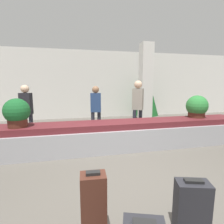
{
  "coord_description": "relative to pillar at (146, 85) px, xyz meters",
  "views": [
    {
      "loc": [
        -0.94,
        -2.38,
        1.61
      ],
      "look_at": [
        0.0,
        1.77,
        0.94
      ],
      "focal_mm": 28.0,
      "sensor_mm": 36.0,
      "label": 1
    }
  ],
  "objects": [
    {
      "name": "carousel",
      "position": [
        -1.92,
        -2.41,
        -1.27
      ],
      "size": [
        7.46,
        0.86,
        0.69
      ],
      "color": "#9E9EA3",
      "rests_on": "ground_plane"
    },
    {
      "name": "traveler_0",
      "position": [
        -2.15,
        -1.11,
        -0.68
      ],
      "size": [
        0.35,
        0.24,
        1.56
      ],
      "rotation": [
        0.0,
        0.0,
        -0.18
      ],
      "color": "#282833",
      "rests_on": "ground_plane"
    },
    {
      "name": "ground_plane",
      "position": [
        -1.92,
        -4.19,
        -1.6
      ],
      "size": [
        18.0,
        18.0,
        0.0
      ],
      "primitive_type": "plane",
      "color": "#59544C"
    },
    {
      "name": "decorated_tree",
      "position": [
        0.54,
        1.05,
        -0.46
      ],
      "size": [
        1.09,
        1.09,
        2.11
      ],
      "color": "#4C331E",
      "rests_on": "ground_plane"
    },
    {
      "name": "pillar",
      "position": [
        0.0,
        0.0,
        0.0
      ],
      "size": [
        0.45,
        0.45,
        3.2
      ],
      "color": "silver",
      "rests_on": "ground_plane"
    },
    {
      "name": "potted_plant_0",
      "position": [
        -4.05,
        -2.47,
        -0.6
      ],
      "size": [
        0.55,
        0.55,
        0.63
      ],
      "color": "#4C2319",
      "rests_on": "carousel"
    },
    {
      "name": "suitcase_1",
      "position": [
        -2.69,
        -4.98,
        -1.22
      ],
      "size": [
        0.26,
        0.2,
        0.78
      ],
      "rotation": [
        0.0,
        0.0,
        -0.06
      ],
      "color": "#472319",
      "rests_on": "ground_plane"
    },
    {
      "name": "suitcase_2",
      "position": [
        -1.65,
        -5.11,
        -1.3
      ],
      "size": [
        0.39,
        0.29,
        0.63
      ],
      "rotation": [
        0.0,
        0.0,
        -0.29
      ],
      "color": "#232328",
      "rests_on": "ground_plane"
    },
    {
      "name": "traveler_2",
      "position": [
        -4.16,
        -1.21,
        -0.65
      ],
      "size": [
        0.36,
        0.26,
        1.6
      ],
      "rotation": [
        0.0,
        0.0,
        -0.28
      ],
      "color": "#282833",
      "rests_on": "ground_plane"
    },
    {
      "name": "traveler_1",
      "position": [
        -0.88,
        -1.47,
        -0.56
      ],
      "size": [
        0.36,
        0.33,
        1.73
      ],
      "rotation": [
        0.0,
        0.0,
        -0.63
      ],
      "color": "#282833",
      "rests_on": "ground_plane"
    },
    {
      "name": "back_wall",
      "position": [
        -1.92,
        1.94,
        0.0
      ],
      "size": [
        18.0,
        0.06,
        3.2
      ],
      "color": "silver",
      "rests_on": "ground_plane"
    },
    {
      "name": "potted_plant_1",
      "position": [
        0.57,
        -2.32,
        -0.62
      ],
      "size": [
        0.59,
        0.59,
        0.62
      ],
      "color": "#4C2319",
      "rests_on": "carousel"
    }
  ]
}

